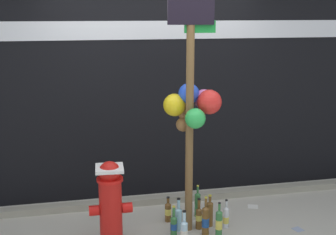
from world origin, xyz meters
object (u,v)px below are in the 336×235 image
object	(u,v)px
bottle_2	(174,224)
bottle_7	(219,224)
memorial_post	(193,93)
bottle_5	(184,230)
bottle_1	(210,213)
bottle_6	(198,204)
bottle_9	(179,218)
bottle_3	(199,217)
bottle_8	(206,220)
bottle_4	(168,211)
bottle_0	(226,217)
fire_hydrant	(110,201)

from	to	relation	value
bottle_2	bottle_7	xyz separation A→B (m)	(0.43, -0.17, 0.05)
memorial_post	bottle_5	distance (m)	1.37
bottle_1	bottle_6	bearing A→B (deg)	103.91
bottle_2	bottle_9	xyz separation A→B (m)	(0.07, 0.08, 0.03)
bottle_3	bottle_9	world-z (taller)	bottle_9
bottle_7	bottle_8	bearing A→B (deg)	133.96
bottle_4	bottle_3	bearing A→B (deg)	-40.37
bottle_2	bottle_6	world-z (taller)	bottle_6
bottle_3	bottle_9	size ratio (longest dim) A/B	0.94
bottle_0	bottle_6	distance (m)	0.40
bottle_2	bottle_7	world-z (taller)	bottle_7
bottle_3	bottle_6	world-z (taller)	bottle_6
bottle_4	bottle_2	bearing A→B (deg)	-91.52
bottle_9	bottle_1	bearing A→B (deg)	5.88
bottle_1	bottle_9	size ratio (longest dim) A/B	0.97
fire_hydrant	bottle_6	bearing A→B (deg)	21.89
memorial_post	bottle_8	bearing A→B (deg)	-61.14
bottle_1	bottle_2	distance (m)	0.44
bottle_2	bottle_9	bearing A→B (deg)	48.41
bottle_9	memorial_post	bearing A→B (deg)	16.65
fire_hydrant	bottle_2	bearing A→B (deg)	2.87
bottle_0	bottle_7	bearing A→B (deg)	-124.88
bottle_6	bottle_7	bearing A→B (deg)	-82.58
memorial_post	bottle_1	distance (m)	1.32
bottle_4	bottle_8	size ratio (longest dim) A/B	0.68
memorial_post	bottle_3	world-z (taller)	memorial_post
bottle_8	bottle_9	distance (m)	0.29
bottle_0	bottle_6	world-z (taller)	bottle_6
bottle_3	bottle_7	bearing A→B (deg)	-61.08
fire_hydrant	bottle_2	xyz separation A→B (m)	(0.64, 0.03, -0.33)
bottle_0	bottle_9	world-z (taller)	bottle_9
bottle_5	bottle_9	bearing A→B (deg)	89.91
fire_hydrant	bottle_5	size ratio (longest dim) A/B	2.54
memorial_post	bottle_2	xyz separation A→B (m)	(-0.22, -0.12, -1.34)
bottle_4	bottle_1	bearing A→B (deg)	-26.12
bottle_2	bottle_5	xyz separation A→B (m)	(0.07, -0.16, 0.01)
bottle_3	bottle_6	xyz separation A→B (m)	(0.07, 0.29, 0.02)
memorial_post	fire_hydrant	world-z (taller)	memorial_post
memorial_post	bottle_9	bearing A→B (deg)	-163.35
bottle_4	bottle_6	distance (m)	0.35
fire_hydrant	bottle_6	world-z (taller)	fire_hydrant
bottle_0	bottle_3	xyz separation A→B (m)	(-0.29, 0.03, 0.02)
memorial_post	bottle_8	size ratio (longest dim) A/B	5.98
bottle_1	bottle_6	world-z (taller)	bottle_6
fire_hydrant	bottle_1	size ratio (longest dim) A/B	2.41
memorial_post	bottle_8	xyz separation A→B (m)	(0.10, -0.19, -1.30)
bottle_5	bottle_8	size ratio (longest dim) A/B	0.81
bottle_0	bottle_9	bearing A→B (deg)	176.15
memorial_post	bottle_1	size ratio (longest dim) A/B	7.03
memorial_post	bottle_5	size ratio (longest dim) A/B	7.42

